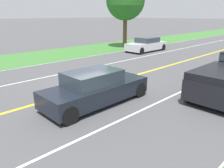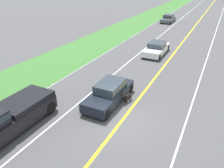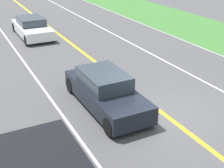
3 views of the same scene
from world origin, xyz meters
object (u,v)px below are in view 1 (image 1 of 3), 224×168
at_px(ego_car, 96,88).
at_px(dog, 70,89).
at_px(oncoming_car, 146,45).
at_px(roadside_tree_left_near, 125,1).

bearing_deg(ego_car, dog, -155.69).
distance_m(ego_car, oncoming_car, 14.40).
relative_size(dog, roadside_tree_left_near, 0.16).
relative_size(dog, oncoming_car, 0.25).
distance_m(oncoming_car, roadside_tree_left_near, 5.45).
xyz_separation_m(dog, roadside_tree_left_near, (-9.12, 13.48, 4.51)).
distance_m(ego_car, roadside_tree_left_near, 17.08).
relative_size(ego_car, oncoming_car, 1.03).
bearing_deg(ego_car, oncoming_car, 118.83).
height_order(dog, oncoming_car, oncoming_car).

